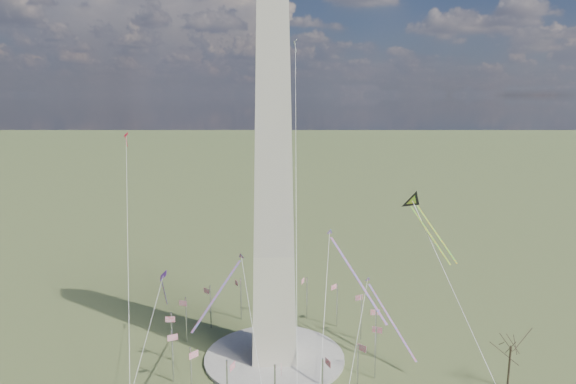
{
  "coord_description": "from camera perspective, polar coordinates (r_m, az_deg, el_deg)",
  "views": [
    {
      "loc": [
        -0.28,
        -121.92,
        66.79
      ],
      "look_at": [
        3.49,
        0.0,
        43.76
      ],
      "focal_mm": 32.0,
      "sensor_mm": 36.0,
      "label": 1
    }
  ],
  "objects": [
    {
      "name": "ground",
      "position": [
        139.01,
        -1.51,
        -18.03
      ],
      "size": [
        2000.0,
        2000.0,
        0.0
      ],
      "primitive_type": "plane",
      "color": "#3C5229",
      "rests_on": "ground"
    },
    {
      "name": "plaza",
      "position": [
        138.82,
        -1.51,
        -17.88
      ],
      "size": [
        36.0,
        36.0,
        0.8
      ],
      "primitive_type": "cylinder",
      "color": "#9E9C90",
      "rests_on": "ground"
    },
    {
      "name": "washington_monument",
      "position": [
        123.36,
        -1.62,
        1.91
      ],
      "size": [
        15.56,
        15.56,
        100.0
      ],
      "color": "beige",
      "rests_on": "plaza"
    },
    {
      "name": "flagpole_ring",
      "position": [
        135.67,
        -1.53,
        -15.33
      ],
      "size": [
        54.4,
        54.4,
        13.0
      ],
      "color": "silver",
      "rests_on": "ground"
    },
    {
      "name": "tree_near",
      "position": [
        132.33,
        23.56,
        -15.13
      ],
      "size": [
        8.91,
        8.91,
        15.59
      ],
      "color": "#433628",
      "rests_on": "ground"
    },
    {
      "name": "kite_delta_black",
      "position": [
        132.01,
        13.93,
        -1.4
      ],
      "size": [
        10.72,
        17.89,
        14.71
      ],
      "rotation": [
        0.0,
        0.0,
        3.53
      ],
      "color": "black",
      "rests_on": "ground"
    },
    {
      "name": "kite_diamond_purple",
      "position": [
        144.03,
        -13.67,
        -9.4
      ],
      "size": [
        2.09,
        3.32,
        10.18
      ],
      "rotation": [
        0.0,
        0.0,
        2.93
      ],
      "color": "#4F1C7F",
      "rests_on": "ground"
    },
    {
      "name": "kite_streamer_left",
      "position": [
        120.29,
        6.63,
        -7.74
      ],
      "size": [
        11.51,
        21.22,
        15.83
      ],
      "rotation": [
        0.0,
        0.0,
        3.6
      ],
      "color": "red",
      "rests_on": "ground"
    },
    {
      "name": "kite_streamer_mid",
      "position": [
        119.6,
        -7.09,
        -10.03
      ],
      "size": [
        11.03,
        16.24,
        12.76
      ],
      "rotation": [
        0.0,
        0.0,
        2.57
      ],
      "color": "red",
      "rests_on": "ground"
    },
    {
      "name": "kite_streamer_right",
      "position": [
        139.74,
        10.56,
        -12.45
      ],
      "size": [
        10.04,
        20.29,
        14.88
      ],
      "rotation": [
        0.0,
        0.0,
        3.56
      ],
      "color": "red",
      "rests_on": "ground"
    },
    {
      "name": "kite_small_red",
      "position": [
        170.32,
        -17.54,
        5.94
      ],
      "size": [
        1.77,
        1.56,
        4.71
      ],
      "rotation": [
        0.0,
        0.0,
        3.17
      ],
      "color": "red",
      "rests_on": "ground"
    },
    {
      "name": "kite_small_white",
      "position": [
        165.1,
        0.82,
        16.27
      ],
      "size": [
        1.34,
        1.94,
        4.07
      ],
      "rotation": [
        0.0,
        0.0,
        2.44
      ],
      "color": "silver",
      "rests_on": "ground"
    }
  ]
}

